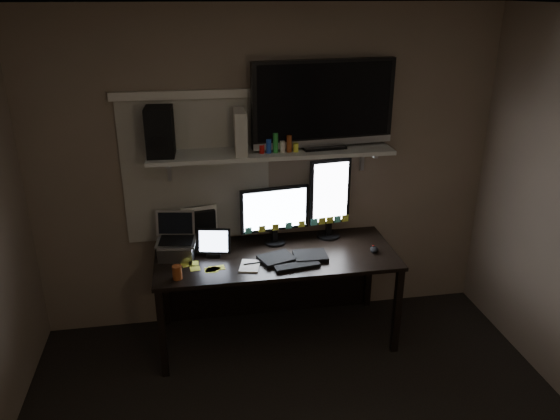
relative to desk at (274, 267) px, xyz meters
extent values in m
plane|color=silver|center=(0.00, -1.55, 1.95)|extent=(3.60, 3.60, 0.00)
plane|color=brown|center=(0.00, 0.25, 0.70)|extent=(3.60, 0.00, 3.60)
cube|color=#B1AD9F|center=(-0.55, 0.24, 0.75)|extent=(1.10, 0.02, 1.10)
cube|color=black|center=(0.00, -0.12, 0.16)|extent=(1.80, 0.75, 0.03)
cube|color=black|center=(0.00, 0.23, -0.20)|extent=(1.80, 0.02, 0.70)
cube|color=black|center=(-0.86, -0.46, -0.20)|extent=(0.05, 0.05, 0.70)
cube|color=black|center=(0.86, -0.46, -0.20)|extent=(0.05, 0.05, 0.70)
cube|color=black|center=(-0.86, 0.21, -0.20)|extent=(0.05, 0.05, 0.70)
cube|color=black|center=(0.86, 0.21, -0.20)|extent=(0.05, 0.05, 0.70)
cube|color=#B7B7B1|center=(0.00, 0.08, 0.91)|extent=(1.80, 0.35, 0.03)
cube|color=black|center=(0.02, 0.07, 0.41)|extent=(0.54, 0.13, 0.47)
cube|color=black|center=(0.47, 0.12, 0.51)|extent=(0.33, 0.10, 0.66)
cube|color=black|center=(0.11, -0.23, 0.19)|extent=(0.53, 0.27, 0.03)
ellipsoid|color=black|center=(0.74, -0.20, 0.19)|extent=(0.09, 0.11, 0.04)
cube|color=white|center=(-0.22, -0.29, 0.18)|extent=(0.18, 0.22, 0.01)
cube|color=black|center=(-0.46, -0.07, 0.29)|extent=(0.27, 0.15, 0.22)
cube|color=black|center=(-0.55, 0.17, 0.33)|extent=(0.25, 0.14, 0.30)
cube|color=#A4A5A9|center=(-0.73, -0.05, 0.34)|extent=(0.32, 0.28, 0.32)
cylinder|color=brown|center=(-0.73, -0.38, 0.23)|extent=(0.07, 0.07, 0.10)
cube|color=black|center=(0.39, 0.10, 1.25)|extent=(1.09, 0.30, 0.64)
cube|color=beige|center=(-0.23, 0.06, 1.08)|extent=(0.09, 0.26, 0.31)
cube|color=black|center=(-0.79, 0.08, 1.10)|extent=(0.20, 0.24, 0.35)
camera|label=1|loc=(-0.59, -3.75, 2.02)|focal=35.00mm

